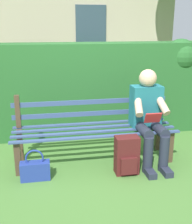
{
  "coord_description": "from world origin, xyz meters",
  "views": [
    {
      "loc": [
        0.58,
        3.28,
        1.67
      ],
      "look_at": [
        0.0,
        0.1,
        0.69
      ],
      "focal_mm": 45.3,
      "sensor_mm": 36.0,
      "label": 1
    }
  ],
  "objects": [
    {
      "name": "park_bench",
      "position": [
        0.0,
        -0.07,
        0.43
      ],
      "size": [
        2.04,
        0.55,
        0.86
      ],
      "color": "#4C3828",
      "rests_on": "ground"
    },
    {
      "name": "person_seated",
      "position": [
        -0.67,
        0.1,
        0.62
      ],
      "size": [
        0.44,
        0.73,
        1.17
      ],
      "color": "#1E6672",
      "rests_on": "ground"
    },
    {
      "name": "backpack",
      "position": [
        -0.32,
        0.38,
        0.22
      ],
      "size": [
        0.27,
        0.24,
        0.46
      ],
      "color": "#4C1919",
      "rests_on": "ground"
    },
    {
      "name": "handbag",
      "position": [
        0.74,
        0.34,
        0.12
      ],
      "size": [
        0.33,
        0.13,
        0.37
      ],
      "color": "navy",
      "rests_on": "ground"
    },
    {
      "name": "ground",
      "position": [
        0.0,
        0.0,
        0.0
      ],
      "size": [
        60.0,
        60.0,
        0.0
      ],
      "primitive_type": "plane",
      "color": "#477533"
    },
    {
      "name": "hedge_backdrop",
      "position": [
        -0.1,
        -1.09,
        0.74
      ],
      "size": [
        5.0,
        0.66,
        1.49
      ],
      "color": "#265B28",
      "rests_on": "ground"
    }
  ]
}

